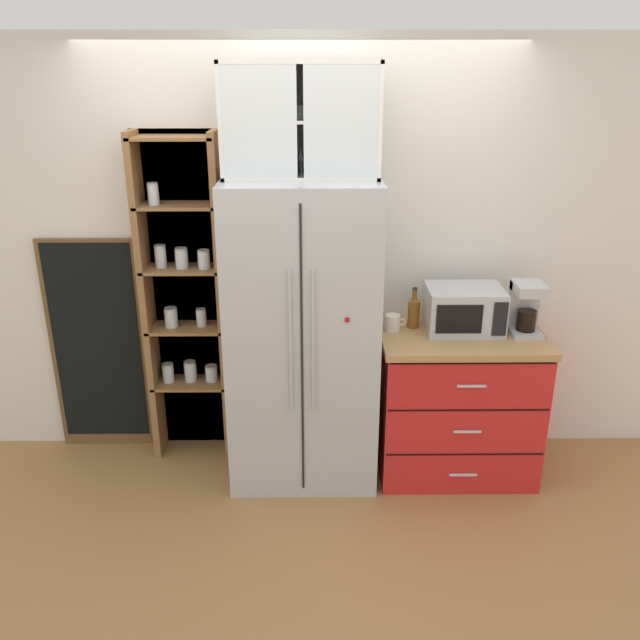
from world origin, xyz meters
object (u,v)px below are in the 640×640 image
Objects in this scene: microwave at (464,309)px; bottle_amber at (414,310)px; refrigerator at (303,335)px; chalkboard_menu at (98,346)px; mug_cream at (393,323)px; coffee_maker at (526,307)px.

bottle_amber is (-0.29, 0.04, -0.02)m from microwave.
refrigerator is 1.29× the size of chalkboard_menu.
refrigerator is 14.56× the size of mug_cream.
mug_cream is at bearing 5.70° from refrigerator.
mug_cream is (-0.76, 0.04, -0.11)m from coffee_maker.
chalkboard_menu is at bearing 174.39° from bottle_amber.
bottle_amber is 0.18× the size of chalkboard_menu.
bottle_amber reaches higher than mug_cream.
refrigerator reaches higher than chalkboard_menu.
microwave is at bearing -6.02° from chalkboard_menu.
refrigerator reaches higher than bottle_amber.
microwave reaches higher than bottle_amber.
mug_cream is 0.09× the size of chalkboard_menu.
coffee_maker is at bearing 0.75° from refrigerator.
bottle_amber is (0.13, 0.05, 0.06)m from mug_cream.
coffee_maker is 2.63m from chalkboard_menu.
mug_cream is at bearing -158.57° from bottle_amber.
mug_cream is at bearing 177.30° from coffee_maker.
chalkboard_menu reaches higher than microwave.
mug_cream is at bearing -179.15° from microwave.
microwave is at bearing -8.75° from bottle_amber.
refrigerator is 7.30× the size of bottle_amber.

